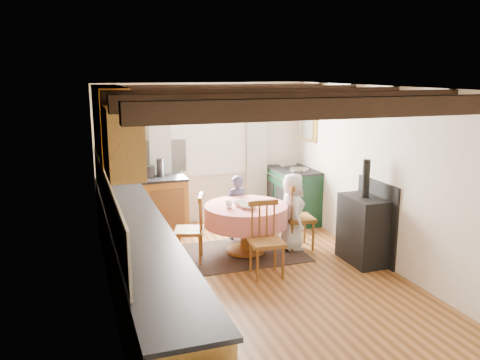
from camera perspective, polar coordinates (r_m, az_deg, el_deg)
name	(u,v)px	position (r m, az deg, el deg)	size (l,w,h in m)	color
floor	(261,283)	(6.32, 2.41, -11.74)	(3.60, 5.50, 0.00)	#975E30
ceiling	(263,88)	(5.77, 2.62, 10.57)	(3.60, 5.50, 0.00)	white
wall_back	(203,154)	(8.50, -4.28, 3.01)	(3.60, 0.00, 2.40)	silver
wall_front	(409,278)	(3.64, 18.81, -10.67)	(3.60, 0.00, 2.40)	silver
wall_left	(107,202)	(5.55, -15.08, -2.48)	(0.00, 5.50, 2.40)	silver
wall_right	(389,179)	(6.78, 16.81, 0.10)	(0.00, 5.50, 2.40)	silver
beam_a	(357,107)	(3.98, 13.33, 8.13)	(3.60, 0.16, 0.16)	black
beam_b	(301,100)	(4.86, 7.00, 9.08)	(3.60, 0.16, 0.16)	black
beam_c	(263,96)	(5.77, 2.62, 9.67)	(3.60, 0.16, 0.16)	black
beam_d	(235,92)	(6.71, -0.56, 10.07)	(3.60, 0.16, 0.16)	black
beam_e	(214,90)	(7.67, -2.96, 10.35)	(3.60, 0.16, 0.16)	black
splash_left	(106,196)	(5.84, -15.10, -1.74)	(0.02, 4.50, 0.55)	beige
splash_back	(144,157)	(8.29, -10.95, 2.57)	(1.40, 0.02, 0.55)	beige
base_cabinet_left	(138,265)	(5.81, -11.67, -9.52)	(0.60, 5.30, 0.88)	#9E6C2B
base_cabinet_back	(146,207)	(8.17, -10.80, -3.02)	(1.30, 0.60, 0.88)	#9E6C2B
worktop_left	(138,226)	(5.66, -11.67, -5.17)	(0.64, 5.30, 0.04)	black
worktop_back	(145,179)	(8.05, -10.91, 0.10)	(1.30, 0.64, 0.04)	black
wall_cabinet_glass	(110,122)	(6.61, -14.74, 6.50)	(0.34, 1.80, 0.90)	#9E6C2B
wall_cabinet_solid	(122,141)	(5.13, -13.38, 4.41)	(0.34, 0.90, 0.70)	#9E6C2B
window_frame	(209,130)	(8.45, -3.64, 5.70)	(1.34, 0.03, 1.54)	white
window_pane	(208,130)	(8.46, -3.65, 5.71)	(1.20, 0.01, 1.40)	white
curtain_left	(161,163)	(8.26, -9.13, 1.91)	(0.35, 0.10, 2.10)	beige
curtain_right	(257,158)	(8.71, 1.96, 2.59)	(0.35, 0.10, 2.10)	beige
curtain_rod	(209,95)	(8.32, -3.54, 9.74)	(0.03, 0.03, 2.00)	black
wall_picture	(309,124)	(8.64, 7.95, 6.42)	(0.04, 0.50, 0.60)	gold
wall_plate	(261,123)	(8.73, 2.44, 6.59)	(0.30, 0.30, 0.02)	silver
rug	(246,252)	(7.28, 0.67, -8.32)	(1.63, 1.27, 0.01)	black
dining_table	(246,229)	(7.17, 0.67, -5.68)	(1.19, 1.19, 0.72)	#DC8171
chair_near	(267,240)	(6.37, 3.10, -6.88)	(0.41, 0.43, 0.97)	brown
chair_left	(189,228)	(6.87, -5.87, -5.53)	(0.41, 0.43, 0.95)	brown
chair_right	(299,216)	(7.38, 6.80, -4.09)	(0.43, 0.45, 0.99)	brown
aga_range	(292,195)	(8.69, 6.03, -1.68)	(0.67, 1.04, 0.96)	black
cast_iron_stove	(364,212)	(6.95, 14.07, -3.56)	(0.43, 0.72, 1.44)	black
child_far	(236,207)	(7.71, -0.42, -3.18)	(0.37, 0.25, 1.02)	#353853
child_right	(292,212)	(7.30, 6.02, -3.66)	(0.56, 0.36, 1.14)	silver
bowl_a	(249,207)	(6.89, 1.02, -3.07)	(0.23, 0.23, 0.06)	silver
bowl_b	(241,203)	(7.03, 0.06, -2.72)	(0.20, 0.20, 0.06)	silver
cup	(229,205)	(6.90, -1.28, -2.85)	(0.11, 0.11, 0.10)	silver
canister_tall	(129,173)	(7.95, -12.66, 0.83)	(0.13, 0.13, 0.22)	#262628
canister_wide	(150,172)	(8.04, -10.36, 0.94)	(0.17, 0.17, 0.19)	#262628
canister_slim	(160,168)	(8.05, -9.17, 1.40)	(0.11, 0.11, 0.30)	#262628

